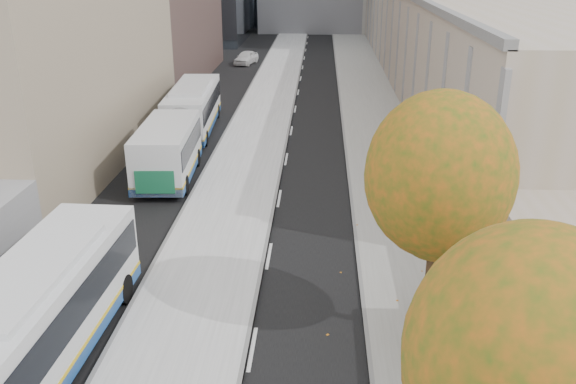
{
  "coord_description": "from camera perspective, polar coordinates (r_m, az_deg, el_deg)",
  "views": [
    {
      "loc": [
        0.24,
        -3.14,
        11.05
      ],
      "look_at": [
        -0.93,
        18.53,
        2.5
      ],
      "focal_mm": 38.0,
      "sensor_mm": 36.0,
      "label": 1
    }
  ],
  "objects": [
    {
      "name": "distant_car",
      "position": [
        66.12,
        -3.94,
        12.44
      ],
      "size": [
        2.56,
        4.34,
        1.38
      ],
      "primitive_type": "imported",
      "rotation": [
        0.0,
        0.0,
        -0.24
      ],
      "color": "white",
      "rests_on": "ground"
    },
    {
      "name": "building_tan",
      "position": [
        69.22,
        16.36,
        14.83
      ],
      "size": [
        18.0,
        92.0,
        8.0
      ],
      "primitive_type": "cube",
      "color": "tan",
      "rests_on": "ground"
    },
    {
      "name": "tree_c",
      "position": [
        17.48,
        13.99,
        1.46
      ],
      "size": [
        4.2,
        4.2,
        7.28
      ],
      "color": "black",
      "rests_on": "sidewalk"
    },
    {
      "name": "bus_shelter",
      "position": [
        17.53,
        21.09,
        -10.49
      ],
      "size": [
        1.9,
        4.4,
        2.53
      ],
      "color": "#383A3F",
      "rests_on": "sidewalk"
    },
    {
      "name": "sidewalk",
      "position": [
        39.89,
        8.59,
        5.23
      ],
      "size": [
        4.75,
        150.0,
        0.08
      ],
      "primitive_type": "cube",
      "color": "gray",
      "rests_on": "ground"
    },
    {
      "name": "tree_b",
      "position": [
        10.67,
        21.56,
        -14.57
      ],
      "size": [
        4.0,
        4.0,
        6.97
      ],
      "color": "black",
      "rests_on": "sidewalk"
    },
    {
      "name": "bus_platform",
      "position": [
        39.91,
        -2.97,
        5.51
      ],
      "size": [
        4.25,
        150.0,
        0.15
      ],
      "primitive_type": "cube",
      "color": "#A9A9A9",
      "rests_on": "ground"
    },
    {
      "name": "bus_far",
      "position": [
        36.97,
        -9.73,
        6.36
      ],
      "size": [
        3.5,
        17.55,
        2.91
      ],
      "rotation": [
        0.0,
        0.0,
        0.06
      ],
      "color": "silver",
      "rests_on": "ground"
    }
  ]
}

